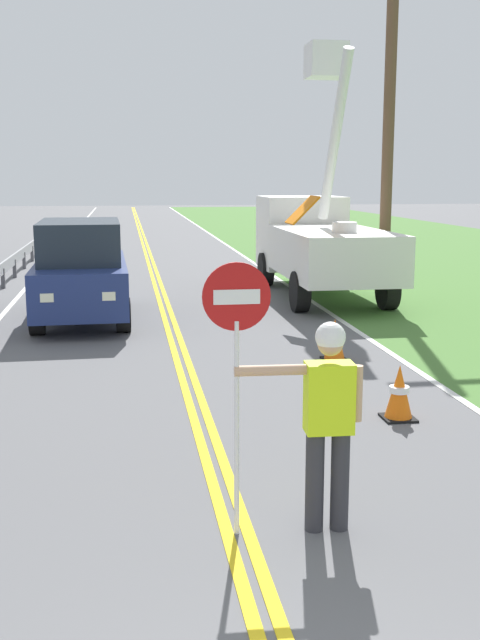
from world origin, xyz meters
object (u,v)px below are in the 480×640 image
object	(u,v)px
stop_sign_paddle	(237,338)
traffic_cone_mid	(335,340)
utility_pole_near	(389,122)
traffic_cone_lead	(399,393)
flagger_worker	(328,413)
utility_bucket_truck	(318,239)
oncoming_suv_nearest	(81,271)

from	to	relation	value
stop_sign_paddle	traffic_cone_mid	bearing A→B (deg)	67.22
utility_pole_near	traffic_cone_lead	xyz separation A→B (m)	(-3.06, -9.52, -3.96)
flagger_worker	traffic_cone_lead	distance (m)	3.38
traffic_cone_lead	utility_bucket_truck	bearing A→B (deg)	81.42
stop_sign_paddle	oncoming_suv_nearest	distance (m)	10.46
traffic_cone_mid	utility_bucket_truck	bearing A→B (deg)	78.08
stop_sign_paddle	utility_bucket_truck	size ratio (longest dim) A/B	0.34
oncoming_suv_nearest	traffic_cone_mid	xyz separation A→B (m)	(4.32, -4.30, -0.72)
traffic_cone_lead	utility_pole_near	bearing A→B (deg)	72.16
stop_sign_paddle	oncoming_suv_nearest	xyz separation A→B (m)	(-1.80, 10.29, -0.65)
stop_sign_paddle	oncoming_suv_nearest	size ratio (longest dim) A/B	0.50
traffic_cone_mid	traffic_cone_lead	bearing A→B (deg)	-90.89
flagger_worker	stop_sign_paddle	xyz separation A→B (m)	(-0.77, 0.03, 0.66)
stop_sign_paddle	traffic_cone_lead	bearing A→B (deg)	48.74
utility_pole_near	oncoming_suv_nearest	bearing A→B (deg)	-164.44
flagger_worker	utility_bucket_truck	bearing A→B (deg)	76.11
stop_sign_paddle	traffic_cone_mid	distance (m)	6.64
stop_sign_paddle	traffic_cone_lead	world-z (taller)	stop_sign_paddle
flagger_worker	utility_bucket_truck	world-z (taller)	utility_bucket_truck
utility_bucket_truck	oncoming_suv_nearest	xyz separation A→B (m)	(-5.83, -2.84, -0.38)
utility_bucket_truck	traffic_cone_lead	bearing A→B (deg)	-98.58
utility_bucket_truck	traffic_cone_mid	world-z (taller)	utility_bucket_truck
stop_sign_paddle	traffic_cone_mid	world-z (taller)	stop_sign_paddle
utility_bucket_truck	utility_pole_near	bearing A→B (deg)	-27.84
flagger_worker	utility_pole_near	size ratio (longest dim) A/B	0.22
oncoming_suv_nearest	traffic_cone_lead	xyz separation A→B (m)	(4.27, -7.48, -0.72)
stop_sign_paddle	utility_bucket_truck	world-z (taller)	utility_bucket_truck
utility_bucket_truck	utility_pole_near	xyz separation A→B (m)	(1.51, -0.80, 2.86)
utility_bucket_truck	traffic_cone_mid	xyz separation A→B (m)	(-1.51, -7.13, -1.10)
stop_sign_paddle	utility_pole_near	world-z (taller)	utility_pole_near
flagger_worker	stop_sign_paddle	distance (m)	1.02
flagger_worker	traffic_cone_lead	bearing A→B (deg)	59.16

